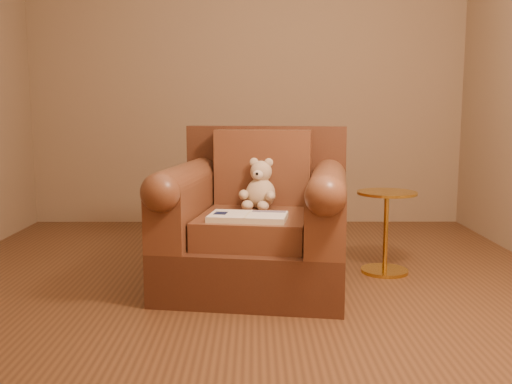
{
  "coord_description": "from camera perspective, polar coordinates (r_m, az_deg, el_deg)",
  "views": [
    {
      "loc": [
        0.06,
        -3.34,
        1.05
      ],
      "look_at": [
        0.08,
        -0.06,
        0.58
      ],
      "focal_mm": 40.0,
      "sensor_mm": 36.0,
      "label": 1
    }
  ],
  "objects": [
    {
      "name": "floor",
      "position": [
        3.5,
        -1.28,
        -9.31
      ],
      "size": [
        4.0,
        4.0,
        0.0
      ],
      "primitive_type": "plane",
      "color": "brown",
      "rests_on": "ground"
    },
    {
      "name": "teddy_bear",
      "position": [
        3.5,
        0.38,
        0.29
      ],
      "size": [
        0.23,
        0.26,
        0.32
      ],
      "rotation": [
        0.0,
        0.0,
        -0.3
      ],
      "color": "#CAB08E",
      "rests_on": "armchair"
    },
    {
      "name": "guidebook",
      "position": [
        3.14,
        -0.81,
        -2.49
      ],
      "size": [
        0.46,
        0.31,
        0.03
      ],
      "rotation": [
        0.0,
        0.0,
        -0.15
      ],
      "color": "beige",
      "rests_on": "armchair"
    },
    {
      "name": "side_table",
      "position": [
        3.79,
        12.85,
        -3.66
      ],
      "size": [
        0.38,
        0.38,
        0.54
      ],
      "color": "gold",
      "rests_on": "floor"
    },
    {
      "name": "armchair",
      "position": [
        3.45,
        0.11,
        -3.27
      ],
      "size": [
        1.19,
        1.15,
        0.95
      ],
      "rotation": [
        0.0,
        0.0,
        -0.15
      ],
      "color": "#4B2819",
      "rests_on": "floor"
    }
  ]
}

